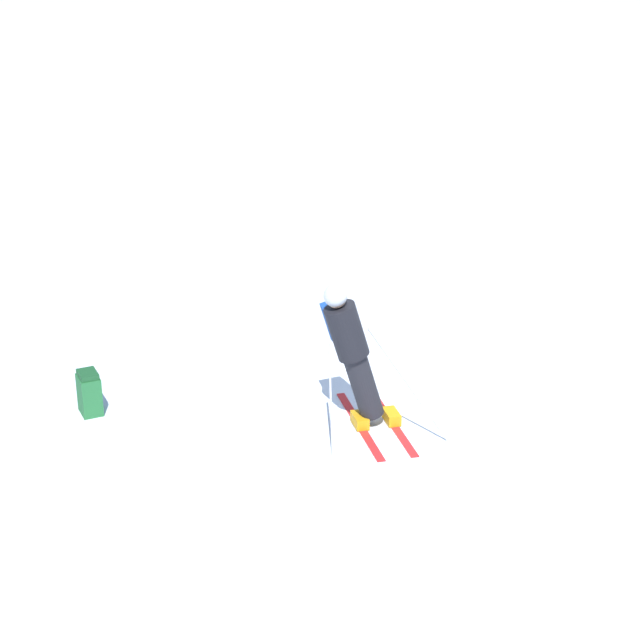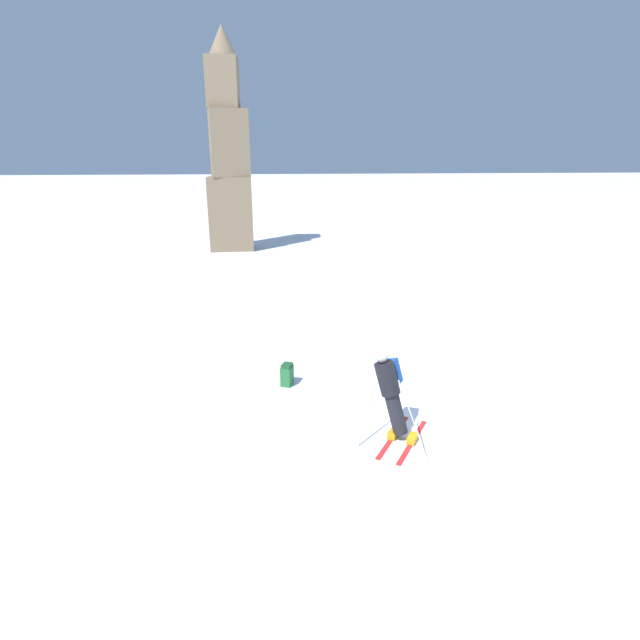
{
  "view_description": "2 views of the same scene",
  "coord_description": "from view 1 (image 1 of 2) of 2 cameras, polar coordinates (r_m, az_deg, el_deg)",
  "views": [
    {
      "loc": [
        -8.88,
        -6.43,
        5.46
      ],
      "look_at": [
        -0.28,
        1.26,
        0.73
      ],
      "focal_mm": 60.0,
      "sensor_mm": 36.0,
      "label": 1
    },
    {
      "loc": [
        -3.26,
        -7.57,
        4.82
      ],
      "look_at": [
        -1.92,
        2.69,
        1.44
      ],
      "focal_mm": 28.0,
      "sensor_mm": 36.0,
      "label": 2
    }
  ],
  "objects": [
    {
      "name": "ground_plane",
      "position": [
        12.24,
        5.27,
        -4.29
      ],
      "size": [
        300.0,
        300.0,
        0.0
      ],
      "primitive_type": "plane",
      "color": "white"
    },
    {
      "name": "skier",
      "position": [
        11.25,
        1.69,
        -1.49
      ],
      "size": [
        1.48,
        1.61,
        1.7
      ],
      "rotation": [
        0.0,
        0.0,
        -0.59
      ],
      "color": "red",
      "rests_on": "ground"
    },
    {
      "name": "spare_backpack",
      "position": [
        12.08,
        -12.2,
        -3.82
      ],
      "size": [
        0.32,
        0.36,
        0.5
      ],
      "rotation": [
        0.0,
        0.0,
        1.17
      ],
      "color": "#236633",
      "rests_on": "ground"
    }
  ]
}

